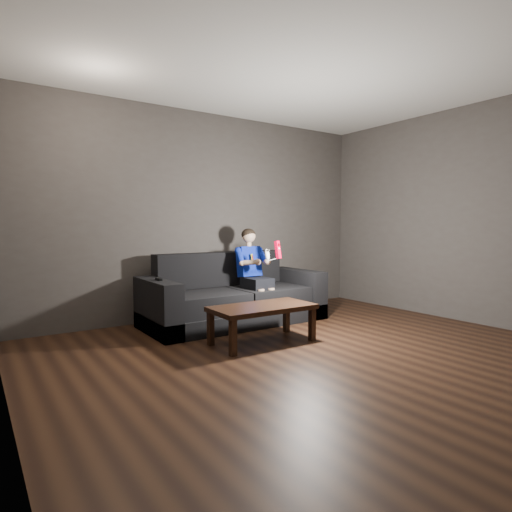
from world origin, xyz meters
TOP-DOWN VIEW (x-y plane):
  - floor at (0.00, 0.00)m, footprint 5.00×5.00m
  - back_wall at (0.00, 2.50)m, footprint 5.00×0.04m
  - left_wall at (-2.50, 0.00)m, footprint 0.04×5.00m
  - right_wall at (2.50, 0.00)m, footprint 0.04×5.00m
  - ceiling at (0.00, 0.00)m, footprint 5.00×5.00m
  - sofa at (0.05, 1.90)m, footprint 2.24×0.97m
  - child at (0.30, 1.83)m, footprint 0.43×0.52m
  - wii_remote_red at (0.38, 1.43)m, footprint 0.07×0.09m
  - nunchuk_white at (0.23, 1.43)m, footprint 0.06×0.09m
  - wii_remote_black at (-0.96, 1.82)m, footprint 0.04×0.14m
  - coffee_table at (-0.19, 0.93)m, footprint 1.08×0.55m

SIDE VIEW (x-z plane):
  - floor at x=0.00m, z-range 0.00..0.00m
  - sofa at x=0.05m, z-range -0.15..0.71m
  - coffee_table at x=-0.19m, z-range 0.14..0.53m
  - wii_remote_black at x=-0.96m, z-range 0.61..0.64m
  - child at x=0.30m, z-range 0.18..1.24m
  - nunchuk_white at x=0.23m, z-range 0.80..0.94m
  - wii_remote_red at x=0.38m, z-range 0.81..1.03m
  - back_wall at x=0.00m, z-range 0.00..2.70m
  - left_wall at x=-2.50m, z-range 0.00..2.70m
  - right_wall at x=2.50m, z-range 0.00..2.70m
  - ceiling at x=0.00m, z-range 2.69..2.71m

